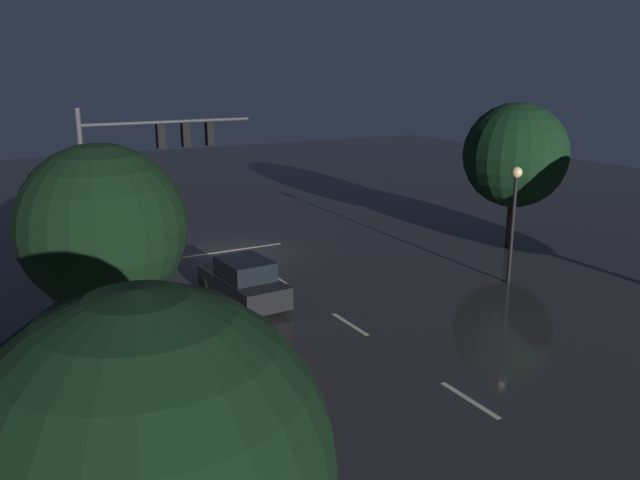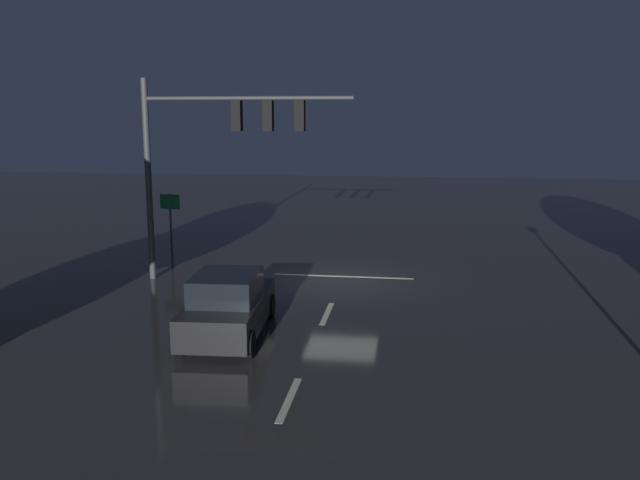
# 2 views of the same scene
# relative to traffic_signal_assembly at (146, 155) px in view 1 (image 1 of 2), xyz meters

# --- Properties ---
(ground_plane) EXTENTS (80.00, 80.00, 0.00)m
(ground_plane) POSITION_rel_traffic_signal_assembly_xyz_m (-4.13, -0.62, -4.94)
(ground_plane) COLOR #2D2B2B
(traffic_signal_assembly) EXTENTS (7.21, 0.47, 6.94)m
(traffic_signal_assembly) POSITION_rel_traffic_signal_assembly_xyz_m (0.00, 0.00, 0.00)
(traffic_signal_assembly) COLOR #383A3D
(traffic_signal_assembly) RESTS_ON ground_plane
(lane_dash_far) EXTENTS (0.16, 2.20, 0.01)m
(lane_dash_far) POSITION_rel_traffic_signal_assembly_xyz_m (-4.13, 3.38, -4.94)
(lane_dash_far) COLOR beige
(lane_dash_far) RESTS_ON ground_plane
(lane_dash_mid) EXTENTS (0.16, 2.20, 0.01)m
(lane_dash_mid) POSITION_rel_traffic_signal_assembly_xyz_m (-4.13, 9.38, -4.94)
(lane_dash_mid) COLOR beige
(lane_dash_mid) RESTS_ON ground_plane
(lane_dash_near) EXTENTS (0.16, 2.20, 0.01)m
(lane_dash_near) POSITION_rel_traffic_signal_assembly_xyz_m (-4.13, 15.38, -4.94)
(lane_dash_near) COLOR beige
(lane_dash_near) RESTS_ON ground_plane
(stop_bar) EXTENTS (5.00, 0.16, 0.01)m
(stop_bar) POSITION_rel_traffic_signal_assembly_xyz_m (-4.13, -1.18, -4.94)
(stop_bar) COLOR beige
(stop_bar) RESTS_ON ground_plane
(car_approaching) EXTENTS (2.11, 4.45, 1.70)m
(car_approaching) POSITION_rel_traffic_signal_assembly_xyz_m (-1.81, 5.67, -4.14)
(car_approaching) COLOR black
(car_approaching) RESTS_ON ground_plane
(street_lamp_left_kerb) EXTENTS (0.44, 0.44, 4.72)m
(street_lamp_left_kerb) POSITION_rel_traffic_signal_assembly_xyz_m (-12.06, 8.75, -1.60)
(street_lamp_left_kerb) COLOR black
(street_lamp_left_kerb) RESTS_ON ground_plane
(route_sign) EXTENTS (0.89, 0.25, 2.57)m
(route_sign) POSITION_rel_traffic_signal_assembly_xyz_m (3.31, -3.93, -3.09)
(route_sign) COLOR #383A3D
(route_sign) RESTS_ON ground_plane
(tree_left_near) EXTENTS (4.89, 4.89, 6.89)m
(tree_left_near) POSITION_rel_traffic_signal_assembly_xyz_m (-16.10, 4.68, -0.51)
(tree_left_near) COLOR #382314
(tree_left_near) RESTS_ON ground_plane
(tree_right_near) EXTENTS (3.99, 3.99, 6.40)m
(tree_right_near) POSITION_rel_traffic_signal_assembly_xyz_m (5.54, 20.92, -0.55)
(tree_right_near) COLOR #382314
(tree_right_near) RESTS_ON ground_plane
(tree_right_far) EXTENTS (4.24, 4.24, 6.70)m
(tree_right_far) POSITION_rel_traffic_signal_assembly_xyz_m (3.88, 10.42, -0.37)
(tree_right_far) COLOR #382314
(tree_right_far) RESTS_ON ground_plane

